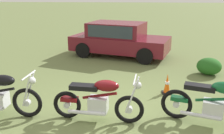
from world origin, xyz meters
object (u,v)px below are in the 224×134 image
Objects in this scene: motorcycle_green at (214,103)px; traffic_cone at (167,84)px; motorcycle_maroon at (99,100)px; shrub_low at (209,66)px; car_burgundy at (119,38)px.

motorcycle_green is 1.79m from traffic_cone.
motorcycle_green is at bearing 5.12° from motorcycle_maroon.
motorcycle_maroon is at bearing -133.75° from shrub_low.
shrub_low is (3.24, 3.39, -0.19)m from motorcycle_maroon.
motorcycle_green reaches higher than shrub_low.
motorcycle_green is at bearing -50.89° from car_burgundy.
car_burgundy is 3.91m from shrub_low.
motorcycle_maroon is 2.36m from motorcycle_green.
car_burgundy is at bearing 111.34° from traffic_cone.
car_burgundy reaches higher than traffic_cone.
car_burgundy is 7.87× the size of traffic_cone.
motorcycle_green is (2.36, 0.01, 0.01)m from motorcycle_maroon.
motorcycle_green is 2.54× the size of shrub_low.
traffic_cone is (-0.72, 1.62, -0.23)m from motorcycle_green.
motorcycle_maroon is 3.54× the size of traffic_cone.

